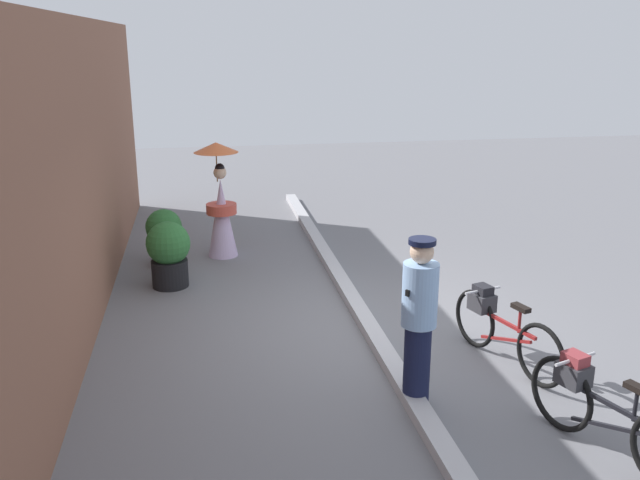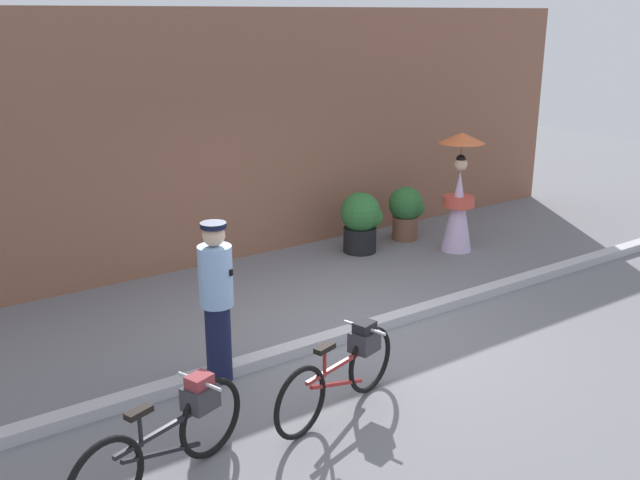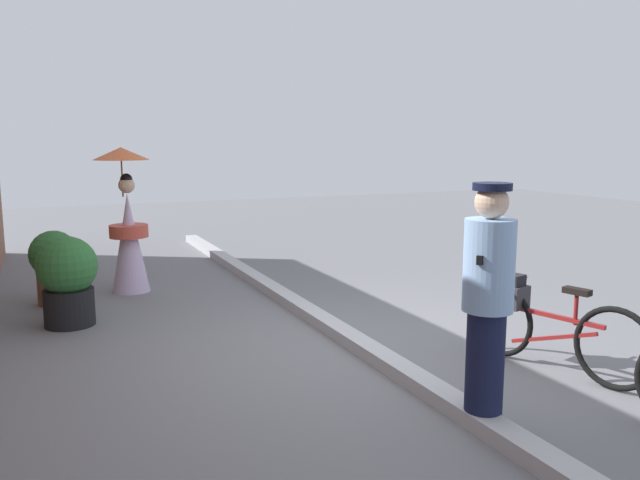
% 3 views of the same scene
% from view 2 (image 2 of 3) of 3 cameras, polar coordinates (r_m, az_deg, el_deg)
% --- Properties ---
extents(ground_plane, '(30.00, 30.00, 0.00)m').
position_cam_2_polar(ground_plane, '(8.57, 3.19, -7.44)').
color(ground_plane, slate).
extents(building_wall, '(14.00, 0.40, 3.69)m').
position_cam_2_polar(building_wall, '(10.84, -8.06, 7.98)').
color(building_wall, brown).
rests_on(building_wall, ground_plane).
extents(sidewalk_curb, '(14.00, 0.20, 0.12)m').
position_cam_2_polar(sidewalk_curb, '(8.54, 3.19, -7.08)').
color(sidewalk_curb, '#B2B2B7').
rests_on(sidewalk_curb, ground_plane).
extents(bicycle_near_officer, '(1.70, 0.68, 0.80)m').
position_cam_2_polar(bicycle_near_officer, '(6.03, -11.72, -14.80)').
color(bicycle_near_officer, black).
rests_on(bicycle_near_officer, ground_plane).
extents(bicycle_far_side, '(1.68, 0.61, 0.78)m').
position_cam_2_polar(bicycle_far_side, '(6.89, 1.91, -10.10)').
color(bicycle_far_side, black).
rests_on(bicycle_far_side, ground_plane).
extents(person_officer, '(0.34, 0.34, 1.68)m').
position_cam_2_polar(person_officer, '(7.27, -8.17, -4.59)').
color(person_officer, '#141938').
rests_on(person_officer, ground_plane).
extents(person_with_parasol, '(0.71, 0.71, 1.87)m').
position_cam_2_polar(person_with_parasol, '(11.47, 10.91, 3.50)').
color(person_with_parasol, silver).
rests_on(person_with_parasol, ground_plane).
extents(potted_plant_by_door, '(0.58, 0.56, 0.89)m').
position_cam_2_polar(potted_plant_by_door, '(12.01, 6.85, 2.38)').
color(potted_plant_by_door, brown).
rests_on(potted_plant_by_door, ground_plane).
extents(potted_plant_small, '(0.64, 0.63, 0.96)m').
position_cam_2_polar(potted_plant_small, '(11.29, 3.29, 1.58)').
color(potted_plant_small, black).
rests_on(potted_plant_small, ground_plane).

